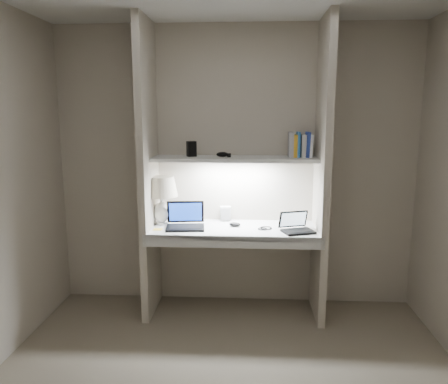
# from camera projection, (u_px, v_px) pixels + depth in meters

# --- Properties ---
(back_wall) EXTENTS (3.20, 0.01, 2.50)m
(back_wall) POSITION_uv_depth(u_px,v_px,m) (235.00, 168.00, 3.93)
(back_wall) COLOR #C0B5A3
(back_wall) RESTS_ON floor
(alcove_panel_left) EXTENTS (0.06, 0.55, 2.50)m
(alcove_panel_left) POSITION_uv_depth(u_px,v_px,m) (148.00, 171.00, 3.70)
(alcove_panel_left) COLOR #C0B5A3
(alcove_panel_left) RESTS_ON floor
(alcove_panel_right) EXTENTS (0.06, 0.55, 2.50)m
(alcove_panel_right) POSITION_uv_depth(u_px,v_px,m) (322.00, 173.00, 3.61)
(alcove_panel_right) COLOR #C0B5A3
(alcove_panel_right) RESTS_ON floor
(desk) EXTENTS (1.40, 0.55, 0.04)m
(desk) POSITION_uv_depth(u_px,v_px,m) (234.00, 230.00, 3.75)
(desk) COLOR white
(desk) RESTS_ON alcove_panel_left
(desk_apron) EXTENTS (1.46, 0.03, 0.10)m
(desk_apron) POSITION_uv_depth(u_px,v_px,m) (233.00, 242.00, 3.50)
(desk_apron) COLOR silver
(desk_apron) RESTS_ON desk
(shelf) EXTENTS (1.40, 0.36, 0.03)m
(shelf) POSITION_uv_depth(u_px,v_px,m) (235.00, 159.00, 3.73)
(shelf) COLOR silver
(shelf) RESTS_ON back_wall
(strip_light) EXTENTS (0.60, 0.04, 0.02)m
(strip_light) POSITION_uv_depth(u_px,v_px,m) (235.00, 161.00, 3.74)
(strip_light) COLOR white
(strip_light) RESTS_ON shelf
(table_lamp) EXTENTS (0.29, 0.29, 0.42)m
(table_lamp) POSITION_uv_depth(u_px,v_px,m) (161.00, 192.00, 3.81)
(table_lamp) COLOR white
(table_lamp) RESTS_ON desk
(laptop_main) EXTENTS (0.35, 0.31, 0.22)m
(laptop_main) POSITION_uv_depth(u_px,v_px,m) (185.00, 222.00, 3.74)
(laptop_main) COLOR black
(laptop_main) RESTS_ON desk
(laptop_netbook) EXTENTS (0.31, 0.29, 0.16)m
(laptop_netbook) POSITION_uv_depth(u_px,v_px,m) (296.00, 227.00, 3.61)
(laptop_netbook) COLOR black
(laptop_netbook) RESTS_ON desk
(speaker) EXTENTS (0.10, 0.08, 0.13)m
(speaker) POSITION_uv_depth(u_px,v_px,m) (226.00, 214.00, 3.96)
(speaker) COLOR silver
(speaker) RESTS_ON desk
(mouse) EXTENTS (0.11, 0.08, 0.04)m
(mouse) POSITION_uv_depth(u_px,v_px,m) (235.00, 224.00, 3.77)
(mouse) COLOR black
(mouse) RESTS_ON desk
(cable_coil) EXTENTS (0.11, 0.11, 0.01)m
(cable_coil) POSITION_uv_depth(u_px,v_px,m) (266.00, 228.00, 3.70)
(cable_coil) COLOR black
(cable_coil) RESTS_ON desk
(sticky_note) EXTENTS (0.07, 0.07, 0.00)m
(sticky_note) POSITION_uv_depth(u_px,v_px,m) (158.00, 229.00, 3.68)
(sticky_note) COLOR yellow
(sticky_note) RESTS_ON desk
(book_row) EXTENTS (0.20, 0.14, 0.21)m
(book_row) POSITION_uv_depth(u_px,v_px,m) (300.00, 145.00, 3.72)
(book_row) COLOR white
(book_row) RESTS_ON shelf
(shelf_box) EXTENTS (0.09, 0.08, 0.13)m
(shelf_box) POSITION_uv_depth(u_px,v_px,m) (191.00, 149.00, 3.77)
(shelf_box) COLOR black
(shelf_box) RESTS_ON shelf
(shelf_gadget) EXTENTS (0.11, 0.09, 0.04)m
(shelf_gadget) POSITION_uv_depth(u_px,v_px,m) (222.00, 154.00, 3.72)
(shelf_gadget) COLOR black
(shelf_gadget) RESTS_ON shelf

